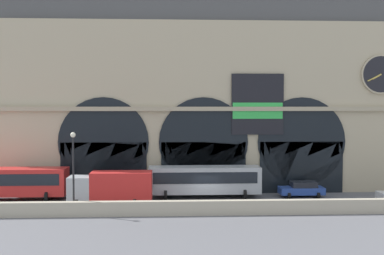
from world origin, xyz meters
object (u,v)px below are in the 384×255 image
Objects in this scene: box_truck_midwest at (112,187)px; street_lamp_quayside at (73,162)px; bus_west at (9,182)px; bus_center at (204,180)px; car_mideast at (302,189)px.

box_truck_midwest is 5.06m from street_lamp_quayside.
bus_west is 10.09m from street_lamp_quayside.
bus_center is at bearing 21.61° from box_truck_midwest.
bus_center is at bearing 1.20° from bus_west.
bus_center is 9.82m from car_mideast.
bus_west is 1.59× the size of street_lamp_quayside.
bus_west is 2.50× the size of car_mideast.
car_mideast is (9.77, -0.09, -0.98)m from bus_center.
car_mideast is at bearing -0.53° from bus_center.
car_mideast is 0.64× the size of street_lamp_quayside.
box_truck_midwest is 0.68× the size of bus_center.
box_truck_midwest is (10.21, -3.06, -0.08)m from bus_west.
bus_center is (18.93, 0.40, 0.00)m from bus_west.
street_lamp_quayside is (-2.77, -3.24, 2.71)m from box_truck_midwest.
box_truck_midwest is 1.70× the size of car_mideast.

